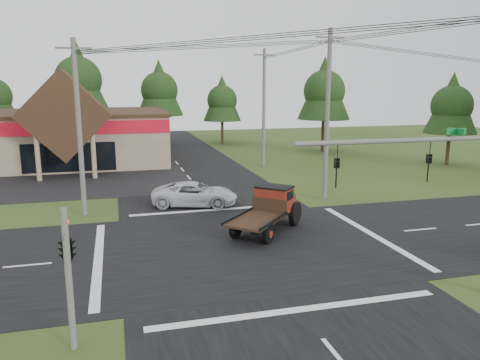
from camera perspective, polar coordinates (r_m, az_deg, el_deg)
name	(u,v)px	position (r m, az deg, el deg)	size (l,w,h in m)	color
ground	(245,246)	(23.41, 0.66, -8.04)	(120.00, 120.00, 0.00)	#2F4117
road_ns	(245,246)	(23.40, 0.66, -8.02)	(12.00, 120.00, 0.02)	black
road_ew	(245,246)	(23.40, 0.66, -8.01)	(120.00, 12.00, 0.02)	black
parking_apron	(14,184)	(41.76, -25.81, -0.44)	(28.00, 14.00, 0.02)	black
cvs_building	(14,137)	(51.97, -25.83, 4.79)	(30.40, 18.20, 9.19)	gray
traffic_signal_mast	(459,182)	(18.42, 25.15, -0.26)	(8.12, 0.24, 7.00)	#595651
traffic_signal_corner	(66,235)	(14.64, -20.43, -6.36)	(0.53, 2.48, 4.40)	#595651
utility_pole_nw	(79,127)	(29.41, -19.03, 6.12)	(2.00, 0.30, 10.50)	#595651
utility_pole_ne	(327,114)	(32.46, 10.61, 7.89)	(2.00, 0.30, 11.50)	#595651
utility_pole_n	(264,107)	(45.48, 2.92, 8.86)	(2.00, 0.30, 11.20)	#595651
tree_row_c	(78,78)	(62.37, -19.14, 11.72)	(7.28, 7.28, 13.13)	#332316
tree_row_d	(159,88)	(63.52, -9.81, 10.94)	(6.16, 6.16, 11.11)	#332316
tree_row_e	(222,99)	(62.83, -2.20, 9.87)	(5.04, 5.04, 9.09)	#332316
tree_side_ne	(324,89)	(56.57, 10.24, 10.88)	(6.16, 6.16, 11.11)	#332316
tree_side_e_near	(452,104)	(50.64, 24.42, 8.47)	(5.04, 5.04, 9.09)	#332316
antique_flatbed_truck	(266,211)	(25.21, 3.13, -3.78)	(2.17, 5.69, 2.38)	#5B180D
white_pickup	(195,194)	(31.00, -5.53, -1.70)	(2.56, 5.56, 1.55)	silver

